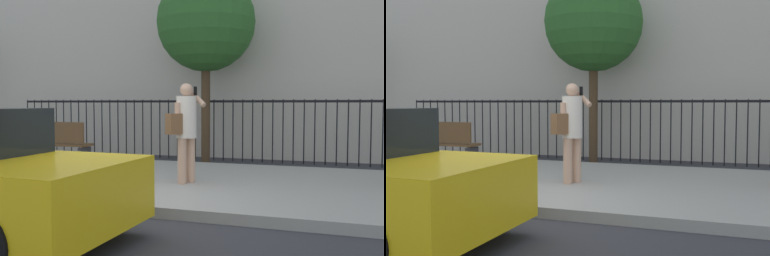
{
  "view_description": "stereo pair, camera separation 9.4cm",
  "coord_description": "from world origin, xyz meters",
  "views": [
    {
      "loc": [
        2.99,
        -5.26,
        1.52
      ],
      "look_at": [
        0.54,
        2.08,
        1.07
      ],
      "focal_mm": 41.41,
      "sensor_mm": 36.0,
      "label": 1
    },
    {
      "loc": [
        3.08,
        -5.23,
        1.52
      ],
      "look_at": [
        0.54,
        2.08,
        1.07
      ],
      "focal_mm": 41.41,
      "sensor_mm": 36.0,
      "label": 2
    }
  ],
  "objects": [
    {
      "name": "ground_plane",
      "position": [
        0.0,
        0.0,
        0.0
      ],
      "size": [
        60.0,
        60.0,
        0.0
      ],
      "primitive_type": "plane",
      "color": "#333338"
    },
    {
      "name": "sidewalk",
      "position": [
        0.0,
        2.2,
        0.07
      ],
      "size": [
        28.0,
        4.4,
        0.15
      ],
      "primitive_type": "cube",
      "color": "#9E9B93",
      "rests_on": "ground"
    },
    {
      "name": "iron_fence",
      "position": [
        0.0,
        5.9,
        1.02
      ],
      "size": [
        12.03,
        0.04,
        1.6
      ],
      "color": "black",
      "rests_on": "ground"
    },
    {
      "name": "pedestrian_on_phone",
      "position": [
        0.53,
        1.76,
        1.13
      ],
      "size": [
        0.6,
        0.72,
        1.69
      ],
      "color": "tan",
      "rests_on": "sidewalk"
    },
    {
      "name": "street_bench",
      "position": [
        -2.93,
        2.96,
        0.65
      ],
      "size": [
        1.6,
        0.45,
        0.95
      ],
      "color": "brown",
      "rests_on": "sidewalk"
    },
    {
      "name": "street_tree_far",
      "position": [
        -0.19,
        5.36,
        3.49
      ],
      "size": [
        2.45,
        2.45,
        4.74
      ],
      "color": "#4C3823",
      "rests_on": "ground"
    }
  ]
}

